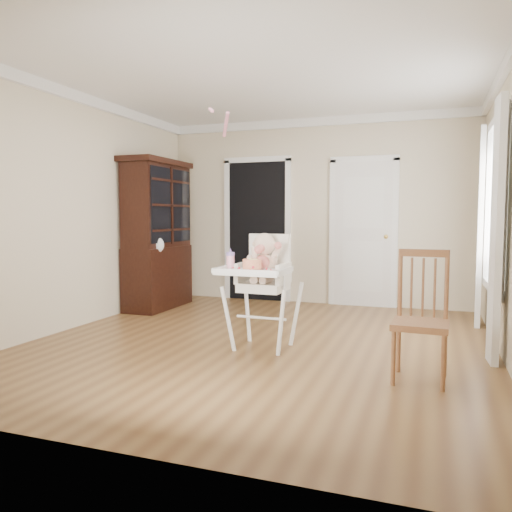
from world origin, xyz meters
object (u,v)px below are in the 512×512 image
(sippy_cup, at_px, (230,260))
(dining_chair, at_px, (421,320))
(china_cabinet, at_px, (158,234))
(cake, at_px, (252,265))
(high_chair, at_px, (263,277))

(sippy_cup, relative_size, dining_chair, 0.19)
(sippy_cup, distance_m, china_cabinet, 2.49)
(cake, bearing_deg, sippy_cup, 157.66)
(cake, relative_size, sippy_cup, 1.15)
(sippy_cup, relative_size, china_cabinet, 0.09)
(sippy_cup, xyz_separation_m, china_cabinet, (-1.80, 1.71, 0.16))
(cake, distance_m, dining_chair, 1.55)
(cake, relative_size, china_cabinet, 0.11)
(high_chair, xyz_separation_m, sippy_cup, (-0.28, -0.15, 0.17))
(high_chair, height_order, dining_chair, high_chair)
(high_chair, relative_size, china_cabinet, 0.55)
(high_chair, bearing_deg, cake, -92.80)
(sippy_cup, distance_m, dining_chair, 1.82)
(cake, xyz_separation_m, sippy_cup, (-0.26, 0.11, 0.03))
(cake, relative_size, dining_chair, 0.22)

